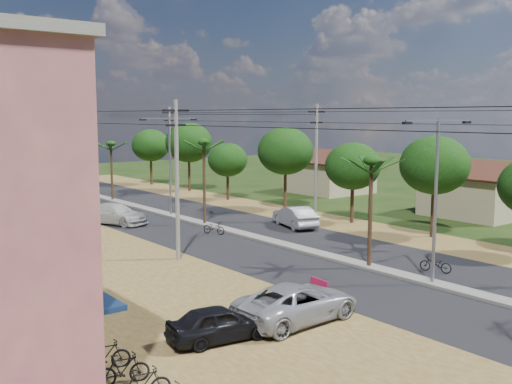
% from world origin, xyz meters
% --- Properties ---
extents(ground, '(160.00, 160.00, 0.00)m').
position_xyz_m(ground, '(0.00, 0.00, 0.00)').
color(ground, black).
rests_on(ground, ground).
extents(road, '(12.00, 110.00, 0.04)m').
position_xyz_m(road, '(0.00, 15.00, 0.02)').
color(road, black).
rests_on(road, ground).
extents(median, '(1.00, 90.00, 0.18)m').
position_xyz_m(median, '(0.00, 18.00, 0.09)').
color(median, '#605E56').
rests_on(median, ground).
extents(dirt_lot_west, '(18.00, 46.00, 0.04)m').
position_xyz_m(dirt_lot_west, '(-15.00, 8.00, 0.02)').
color(dirt_lot_west, brown).
rests_on(dirt_lot_west, ground).
extents(dirt_shoulder_east, '(5.00, 90.00, 0.03)m').
position_xyz_m(dirt_shoulder_east, '(8.50, 15.00, 0.01)').
color(dirt_shoulder_east, brown).
rests_on(dirt_shoulder_east, ground).
extents(house_east_near, '(7.60, 7.50, 4.60)m').
position_xyz_m(house_east_near, '(20.00, 10.00, 2.39)').
color(house_east_near, tan).
rests_on(house_east_near, ground).
extents(house_east_far, '(7.60, 7.50, 4.60)m').
position_xyz_m(house_east_far, '(21.00, 28.00, 2.39)').
color(house_east_far, tan).
rests_on(house_east_far, ground).
extents(tree_east_c, '(4.60, 4.60, 6.83)m').
position_xyz_m(tree_east_c, '(9.70, 7.00, 4.86)').
color(tree_east_c, black).
rests_on(tree_east_c, ground).
extents(tree_east_d, '(4.20, 4.20, 6.13)m').
position_xyz_m(tree_east_d, '(9.40, 14.00, 4.34)').
color(tree_east_d, black).
rests_on(tree_east_d, ground).
extents(tree_east_e, '(4.80, 4.80, 7.14)m').
position_xyz_m(tree_east_e, '(9.60, 22.00, 5.09)').
color(tree_east_e, black).
rests_on(tree_east_e, ground).
extents(tree_east_f, '(3.80, 3.80, 5.52)m').
position_xyz_m(tree_east_f, '(9.20, 30.00, 3.89)').
color(tree_east_f, black).
rests_on(tree_east_f, ground).
extents(tree_east_g, '(5.00, 5.00, 7.38)m').
position_xyz_m(tree_east_g, '(9.80, 38.00, 5.24)').
color(tree_east_g, black).
rests_on(tree_east_g, ground).
extents(tree_east_h, '(4.40, 4.40, 6.52)m').
position_xyz_m(tree_east_h, '(9.50, 46.00, 4.64)').
color(tree_east_h, black).
rests_on(tree_east_h, ground).
extents(palm_median_near, '(2.00, 2.00, 6.15)m').
position_xyz_m(palm_median_near, '(0.00, 4.00, 5.54)').
color(palm_median_near, black).
rests_on(palm_median_near, ground).
extents(palm_median_mid, '(2.00, 2.00, 6.55)m').
position_xyz_m(palm_median_mid, '(0.00, 20.00, 5.90)').
color(palm_median_mid, black).
rests_on(palm_median_mid, ground).
extents(palm_median_far, '(2.00, 2.00, 5.85)m').
position_xyz_m(palm_median_far, '(0.00, 36.00, 5.26)').
color(palm_median_far, black).
rests_on(palm_median_far, ground).
extents(streetlight_near, '(5.10, 0.18, 8.00)m').
position_xyz_m(streetlight_near, '(0.00, 0.00, 4.79)').
color(streetlight_near, gray).
rests_on(streetlight_near, ground).
extents(streetlight_mid, '(5.10, 0.18, 8.00)m').
position_xyz_m(streetlight_mid, '(0.00, 25.00, 4.79)').
color(streetlight_mid, gray).
rests_on(streetlight_mid, ground).
extents(streetlight_far, '(5.10, 0.18, 8.00)m').
position_xyz_m(streetlight_far, '(0.00, 50.00, 4.79)').
color(streetlight_far, gray).
rests_on(streetlight_far, ground).
extents(utility_pole_w_b, '(1.60, 0.24, 9.00)m').
position_xyz_m(utility_pole_w_b, '(-7.00, 12.00, 4.76)').
color(utility_pole_w_b, '#605E56').
rests_on(utility_pole_w_b, ground).
extents(utility_pole_w_c, '(1.60, 0.24, 9.00)m').
position_xyz_m(utility_pole_w_c, '(-7.00, 34.00, 4.76)').
color(utility_pole_w_c, '#605E56').
rests_on(utility_pole_w_c, ground).
extents(utility_pole_e_b, '(1.60, 0.24, 9.00)m').
position_xyz_m(utility_pole_e_b, '(7.50, 16.00, 4.76)').
color(utility_pole_e_b, '#605E56').
rests_on(utility_pole_e_b, ground).
extents(utility_pole_e_c, '(1.60, 0.24, 9.00)m').
position_xyz_m(utility_pole_e_c, '(7.50, 38.00, 4.76)').
color(utility_pole_e_c, '#605E56').
rests_on(utility_pole_e_c, ground).
extents(car_silver_mid, '(2.91, 4.98, 1.55)m').
position_xyz_m(car_silver_mid, '(4.78, 15.31, 0.78)').
color(car_silver_mid, '#9C9EA4').
rests_on(car_silver_mid, ground).
extents(car_white_far, '(4.10, 5.63, 1.52)m').
position_xyz_m(car_white_far, '(-5.00, 24.55, 0.76)').
color(car_white_far, '#ABABA7').
rests_on(car_white_far, ground).
extents(car_parked_silver, '(5.50, 2.70, 1.50)m').
position_xyz_m(car_parked_silver, '(-8.54, 0.22, 0.75)').
color(car_parked_silver, '#9C9EA4').
rests_on(car_parked_silver, ground).
extents(car_parked_dark, '(4.06, 2.15, 1.31)m').
position_xyz_m(car_parked_dark, '(-12.17, 0.39, 0.66)').
color(car_parked_dark, black).
rests_on(car_parked_dark, ground).
extents(moto_rider_east, '(1.08, 1.75, 0.87)m').
position_xyz_m(moto_rider_east, '(2.09, 1.31, 0.43)').
color(moto_rider_east, black).
rests_on(moto_rider_east, ground).
extents(moto_rider_west_a, '(1.17, 1.82, 0.90)m').
position_xyz_m(moto_rider_west_a, '(-1.36, 16.75, 0.45)').
color(moto_rider_west_a, black).
rests_on(moto_rider_west_a, ground).
extents(moto_rider_west_b, '(0.53, 1.60, 0.95)m').
position_xyz_m(moto_rider_west_b, '(-4.68, 28.96, 0.48)').
color(moto_rider_west_b, black).
rests_on(moto_rider_west_b, ground).
extents(roadside_sign, '(0.17, 1.13, 0.94)m').
position_xyz_m(roadside_sign, '(-5.82, 1.77, 0.47)').
color(roadside_sign, '#9A0E3F').
rests_on(roadside_sign, ground).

